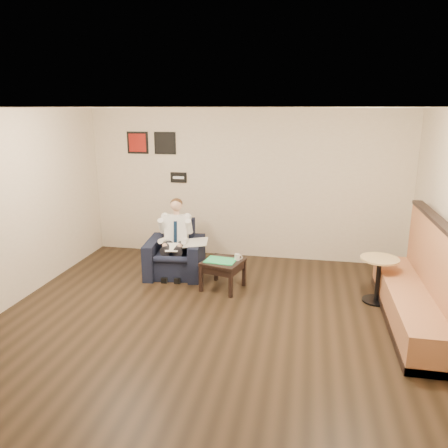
% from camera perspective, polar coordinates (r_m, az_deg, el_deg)
% --- Properties ---
extents(ground, '(6.00, 6.00, 0.00)m').
position_cam_1_polar(ground, '(5.87, -1.74, -13.52)').
color(ground, black).
rests_on(ground, ground).
extents(wall_back, '(6.00, 0.02, 2.80)m').
position_cam_1_polar(wall_back, '(8.23, 2.82, 5.14)').
color(wall_back, beige).
rests_on(wall_back, ground).
extents(wall_front, '(6.00, 0.02, 2.80)m').
position_cam_1_polar(wall_front, '(2.72, -16.70, -16.58)').
color(wall_front, beige).
rests_on(wall_front, ground).
extents(ceiling, '(6.00, 6.00, 0.02)m').
position_cam_1_polar(ceiling, '(5.16, -1.99, 14.96)').
color(ceiling, white).
rests_on(ceiling, wall_back).
extents(seating_sign, '(0.32, 0.02, 0.20)m').
position_cam_1_polar(seating_sign, '(8.49, -5.95, 6.06)').
color(seating_sign, black).
rests_on(seating_sign, wall_back).
extents(art_print_left, '(0.42, 0.03, 0.42)m').
position_cam_1_polar(art_print_left, '(8.68, -11.21, 10.38)').
color(art_print_left, maroon).
rests_on(art_print_left, wall_back).
extents(art_print_right, '(0.42, 0.03, 0.42)m').
position_cam_1_polar(art_print_right, '(8.49, -7.71, 10.43)').
color(art_print_right, black).
rests_on(art_print_right, wall_back).
extents(armchair, '(1.03, 1.03, 0.90)m').
position_cam_1_polar(armchair, '(7.54, -6.43, -3.28)').
color(armchair, black).
rests_on(armchair, ground).
extents(seated_man, '(0.68, 0.94, 1.24)m').
position_cam_1_polar(seated_man, '(7.38, -6.64, -2.34)').
color(seated_man, white).
rests_on(seated_man, armchair).
extents(lap_papers, '(0.25, 0.33, 0.01)m').
position_cam_1_polar(lap_papers, '(7.31, -6.78, -3.04)').
color(lap_papers, white).
rests_on(lap_papers, seated_man).
extents(newspaper, '(0.47, 0.55, 0.01)m').
position_cam_1_polar(newspaper, '(7.34, -3.72, -2.41)').
color(newspaper, silver).
rests_on(newspaper, armchair).
extents(side_table, '(0.70, 0.70, 0.47)m').
position_cam_1_polar(side_table, '(6.97, -0.14, -6.63)').
color(side_table, black).
rests_on(side_table, ground).
extents(green_folder, '(0.51, 0.39, 0.01)m').
position_cam_1_polar(green_folder, '(6.88, -0.45, -4.78)').
color(green_folder, '#29CD70').
rests_on(green_folder, side_table).
extents(coffee_mug, '(0.10, 0.10, 0.10)m').
position_cam_1_polar(coffee_mug, '(6.90, 1.73, -4.34)').
color(coffee_mug, white).
rests_on(coffee_mug, side_table).
extents(smartphone, '(0.16, 0.13, 0.01)m').
position_cam_1_polar(smartphone, '(7.01, 0.85, -4.43)').
color(smartphone, black).
rests_on(smartphone, side_table).
extents(banquette, '(0.64, 2.70, 1.38)m').
position_cam_1_polar(banquette, '(6.29, 23.62, -5.93)').
color(banquette, '#AA6942').
rests_on(banquette, ground).
extents(cafe_table, '(0.73, 0.73, 0.69)m').
position_cam_1_polar(cafe_table, '(6.87, 19.45, -6.90)').
color(cafe_table, tan).
rests_on(cafe_table, ground).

